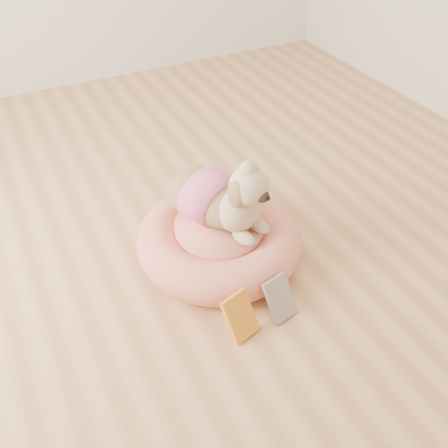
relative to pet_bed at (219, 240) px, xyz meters
name	(u,v)px	position (x,y,z in m)	size (l,w,h in m)	color
floor	(214,273)	(-0.07, -0.09, -0.09)	(4.50, 4.50, 0.00)	#B17A49
pet_bed	(219,240)	(0.00, 0.00, 0.00)	(0.73, 0.73, 0.19)	#D77254
dog	(221,186)	(0.02, 0.01, 0.28)	(0.34, 0.50, 0.37)	brown
book_yellow	(240,316)	(-0.12, -0.42, -0.01)	(0.12, 0.02, 0.18)	gold
book_white	(280,298)	(0.07, -0.41, -0.01)	(0.12, 0.02, 0.18)	white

